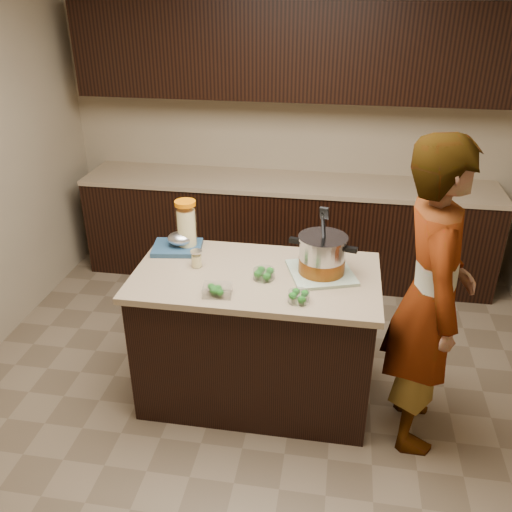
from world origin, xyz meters
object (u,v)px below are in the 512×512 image
at_px(stock_pot, 322,257).
at_px(island, 256,336).
at_px(person, 430,300).
at_px(lemonade_pitcher, 187,227).

bearing_deg(stock_pot, island, -158.89).
height_order(island, stock_pot, stock_pot).
bearing_deg(island, person, -9.04).
bearing_deg(person, stock_pot, 68.39).
bearing_deg(person, island, 79.27).
height_order(island, lemonade_pitcher, lemonade_pitcher).
height_order(lemonade_pitcher, person, person).
bearing_deg(stock_pot, lemonade_pitcher, 178.90).
height_order(stock_pot, lemonade_pitcher, stock_pot).
xyz_separation_m(island, person, (0.98, -0.16, 0.46)).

